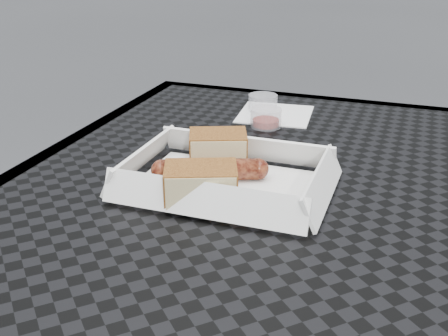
% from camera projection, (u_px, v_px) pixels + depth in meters
% --- Properties ---
extents(patio_table, '(0.80, 0.80, 0.74)m').
position_uv_depth(patio_table, '(317.00, 238.00, 0.73)').
color(patio_table, black).
rests_on(patio_table, ground).
extents(food_tray, '(0.22, 0.15, 0.00)m').
position_uv_depth(food_tray, '(227.00, 186.00, 0.69)').
color(food_tray, white).
rests_on(food_tray, patio_table).
extents(bratwurst, '(0.14, 0.07, 0.03)m').
position_uv_depth(bratwurst, '(210.00, 170.00, 0.70)').
color(bratwurst, brown).
rests_on(bratwurst, food_tray).
extents(bread_near, '(0.09, 0.08, 0.05)m').
position_uv_depth(bread_near, '(218.00, 150.00, 0.74)').
color(bread_near, brown).
rests_on(bread_near, food_tray).
extents(bread_far, '(0.10, 0.08, 0.04)m').
position_uv_depth(bread_far, '(201.00, 184.00, 0.64)').
color(bread_far, brown).
rests_on(bread_far, food_tray).
extents(veg_garnish, '(0.03, 0.03, 0.00)m').
position_uv_depth(veg_garnish, '(261.00, 210.00, 0.63)').
color(veg_garnish, '#DA4709').
rests_on(veg_garnish, food_tray).
extents(napkin, '(0.13, 0.13, 0.00)m').
position_uv_depth(napkin, '(275.00, 114.00, 0.96)').
color(napkin, white).
rests_on(napkin, patio_table).
extents(condiment_cup_sauce, '(0.05, 0.05, 0.03)m').
position_uv_depth(condiment_cup_sauce, '(266.00, 118.00, 0.90)').
color(condiment_cup_sauce, maroon).
rests_on(condiment_cup_sauce, patio_table).
extents(condiment_cup_empty, '(0.05, 0.05, 0.03)m').
position_uv_depth(condiment_cup_empty, '(263.00, 103.00, 0.97)').
color(condiment_cup_empty, silver).
rests_on(condiment_cup_empty, patio_table).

